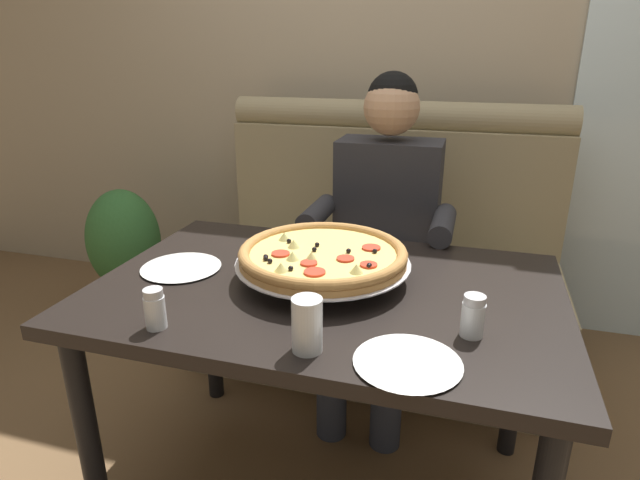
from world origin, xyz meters
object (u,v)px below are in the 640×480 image
(dining_table, at_px, (326,314))
(plate_near_right, at_px, (181,266))
(pizza, at_px, (323,256))
(plate_near_left, at_px, (408,360))
(drinking_glass, at_px, (307,328))
(booth_bench, at_px, (380,272))
(shaker_oregano, at_px, (473,319))
(shaker_pepper_flakes, at_px, (155,312))
(diner_main, at_px, (383,225))
(potted_plant, at_px, (125,250))

(dining_table, relative_size, plate_near_right, 5.38)
(pizza, height_order, plate_near_left, pizza)
(plate_near_right, relative_size, drinking_glass, 1.90)
(booth_bench, bearing_deg, shaker_oregano, -69.49)
(booth_bench, height_order, shaker_pepper_flakes, booth_bench)
(shaker_pepper_flakes, bearing_deg, plate_near_right, 111.39)
(booth_bench, distance_m, diner_main, 0.41)
(diner_main, distance_m, potted_plant, 1.40)
(booth_bench, relative_size, diner_main, 1.20)
(potted_plant, bearing_deg, shaker_oregano, -30.27)
(diner_main, xyz_separation_m, plate_near_right, (-0.50, -0.64, 0.03))
(dining_table, relative_size, drinking_glass, 10.25)
(dining_table, distance_m, shaker_pepper_flakes, 0.48)
(dining_table, xyz_separation_m, shaker_pepper_flakes, (-0.32, -0.34, 0.13))
(dining_table, height_order, plate_near_left, plate_near_left)
(plate_near_left, bearing_deg, potted_plant, 143.78)
(diner_main, xyz_separation_m, shaker_oregano, (0.35, -0.79, 0.06))
(diner_main, distance_m, shaker_pepper_flakes, 1.03)
(potted_plant, bearing_deg, drinking_glass, -40.57)
(dining_table, distance_m, drinking_glass, 0.36)
(diner_main, distance_m, plate_near_right, 0.81)
(pizza, bearing_deg, booth_bench, 88.59)
(plate_near_right, bearing_deg, shaker_oregano, -10.33)
(pizza, distance_m, plate_near_left, 0.47)
(diner_main, xyz_separation_m, shaker_pepper_flakes, (-0.37, -0.96, 0.06))
(booth_bench, height_order, plate_near_right, booth_bench)
(plate_near_right, relative_size, potted_plant, 0.34)
(diner_main, relative_size, plate_near_left, 5.55)
(dining_table, bearing_deg, drinking_glass, -81.00)
(drinking_glass, bearing_deg, dining_table, 99.00)
(shaker_pepper_flakes, distance_m, potted_plant, 1.57)
(diner_main, xyz_separation_m, drinking_glass, (0.00, -0.96, 0.08))
(booth_bench, relative_size, shaker_oregano, 15.20)
(diner_main, relative_size, drinking_glass, 10.21)
(pizza, xyz_separation_m, shaker_pepper_flakes, (-0.30, -0.38, -0.03))
(shaker_oregano, xyz_separation_m, shaker_pepper_flakes, (-0.71, -0.17, -0.00))
(potted_plant, bearing_deg, plate_near_right, -44.50)
(diner_main, bearing_deg, pizza, -96.77)
(pizza, xyz_separation_m, drinking_glass, (0.07, -0.37, -0.02))
(booth_bench, distance_m, potted_plant, 1.30)
(dining_table, bearing_deg, plate_near_left, -50.11)
(shaker_oregano, bearing_deg, dining_table, 157.55)
(shaker_oregano, distance_m, potted_plant, 2.00)
(dining_table, distance_m, potted_plant, 1.56)
(shaker_pepper_flakes, xyz_separation_m, drinking_glass, (0.37, 0.01, 0.01))
(shaker_pepper_flakes, bearing_deg, potted_plant, 130.05)
(shaker_pepper_flakes, relative_size, potted_plant, 0.14)
(shaker_oregano, bearing_deg, shaker_pepper_flakes, -166.27)
(pizza, bearing_deg, plate_near_left, -51.27)
(dining_table, bearing_deg, diner_main, 85.56)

